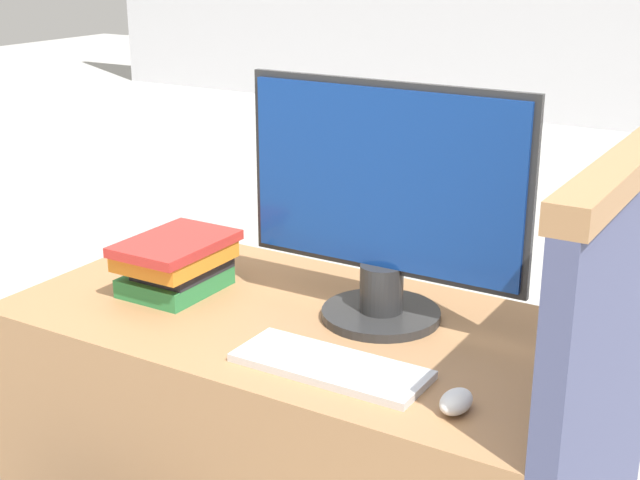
# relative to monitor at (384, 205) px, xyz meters

# --- Properties ---
(desk) EXTENTS (1.26, 0.66, 0.72)m
(desk) POSITION_rel_monitor_xyz_m (-0.17, -0.09, -0.62)
(desk) COLOR #9E7047
(desk) RESTS_ON ground_plane
(carrel_divider) EXTENTS (0.07, 0.75, 1.16)m
(carrel_divider) POSITION_rel_monitor_xyz_m (0.49, -0.04, -0.39)
(carrel_divider) COLOR #474C70
(carrel_divider) RESTS_ON ground_plane
(monitor) EXTENTS (0.64, 0.26, 0.52)m
(monitor) POSITION_rel_monitor_xyz_m (0.00, 0.00, 0.00)
(monitor) COLOR #282828
(monitor) RESTS_ON desk
(keyboard) EXTENTS (0.38, 0.15, 0.02)m
(keyboard) POSITION_rel_monitor_xyz_m (0.03, -0.27, -0.25)
(keyboard) COLOR silver
(keyboard) RESTS_ON desk
(mouse) EXTENTS (0.05, 0.08, 0.04)m
(mouse) POSITION_rel_monitor_xyz_m (0.30, -0.29, -0.24)
(mouse) COLOR silver
(mouse) RESTS_ON desk
(book_stack) EXTENTS (0.20, 0.27, 0.13)m
(book_stack) POSITION_rel_monitor_xyz_m (-0.48, -0.11, -0.19)
(book_stack) COLOR #2D7F42
(book_stack) RESTS_ON desk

